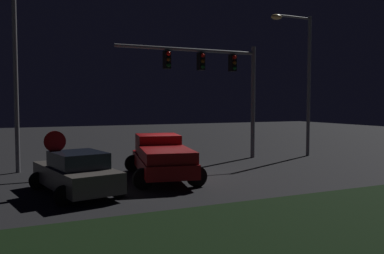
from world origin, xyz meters
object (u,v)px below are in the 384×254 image
object	(u,v)px
street_lamp_left	(26,56)
stop_sign	(55,150)
traffic_signal_gantry	(216,73)
car_sedan	(76,173)
street_lamp_right	(301,68)
pickup_truck	(161,155)

from	to	relation	value
street_lamp_left	stop_sign	bearing A→B (deg)	-82.41
traffic_signal_gantry	car_sedan	bearing A→B (deg)	-147.21
street_lamp_left	street_lamp_right	size ratio (longest dim) A/B	1.03
street_lamp_right	stop_sign	distance (m)	15.64
traffic_signal_gantry	street_lamp_left	distance (m)	9.87
car_sedan	traffic_signal_gantry	world-z (taller)	traffic_signal_gantry
street_lamp_right	stop_sign	bearing A→B (deg)	-163.35
car_sedan	street_lamp_right	xyz separation A→B (m)	(13.88, 4.78, 4.56)
pickup_truck	street_lamp_right	xyz separation A→B (m)	(10.12, 3.24, 4.30)
pickup_truck	street_lamp_right	bearing A→B (deg)	-61.23
pickup_truck	stop_sign	bearing A→B (deg)	115.16
pickup_truck	car_sedan	xyz separation A→B (m)	(-3.77, -1.54, -0.26)
street_lamp_left	pickup_truck	bearing A→B (deg)	-38.47
street_lamp_right	stop_sign	world-z (taller)	street_lamp_right
traffic_signal_gantry	street_lamp_left	size ratio (longest dim) A/B	0.96
car_sedan	street_lamp_left	bearing A→B (deg)	2.13
pickup_truck	traffic_signal_gantry	bearing A→B (deg)	-39.24
pickup_truck	stop_sign	world-z (taller)	stop_sign
stop_sign	pickup_truck	bearing A→B (deg)	14.12
stop_sign	car_sedan	bearing A→B (deg)	-32.80
stop_sign	street_lamp_right	bearing A→B (deg)	16.65
traffic_signal_gantry	pickup_truck	bearing A→B (deg)	-140.27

